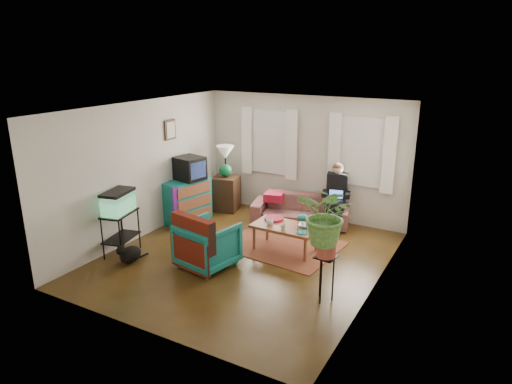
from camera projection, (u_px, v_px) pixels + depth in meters
The scene contains 31 objects.
floor at pixel (245, 258), 7.99m from camera, with size 4.50×5.00×0.01m, color #4F2B14.
ceiling at pixel (244, 108), 7.21m from camera, with size 4.50×5.00×0.01m, color white.
wall_back at pixel (304, 157), 9.68m from camera, with size 4.50×0.01×2.60m, color silver.
wall_front at pixel (140, 239), 5.51m from camera, with size 4.50×0.01×2.60m, color silver.
wall_left at pixel (142, 170), 8.64m from camera, with size 0.01×5.00×2.60m, color silver.
wall_right at pixel (379, 209), 6.56m from camera, with size 0.01×5.00×2.60m, color silver.
window_left at pixel (270, 142), 9.96m from camera, with size 1.08×0.04×1.38m, color white.
window_right at pixel (362, 152), 9.01m from camera, with size 1.08×0.04×1.38m, color white.
curtains_left at pixel (268, 143), 9.90m from camera, with size 1.36×0.06×1.50m, color white.
curtains_right at pixel (361, 153), 8.95m from camera, with size 1.36×0.06×1.50m, color white.
picture_frame at pixel (170, 130), 9.14m from camera, with size 0.04×0.32×0.40m, color #3D2616.
area_rug at pixel (282, 245), 8.49m from camera, with size 2.00×1.60×0.01m, color brown.
sofa at pixel (301, 205), 9.51m from camera, with size 2.00×0.79×0.78m, color brown.
seated_person at pixel (336, 198), 9.27m from camera, with size 0.50×0.61×1.19m, color black, non-canonical shape.
side_table at pixel (226, 193), 10.29m from camera, with size 0.53×0.53×0.78m, color #382415.
table_lamp at pixel (225, 162), 10.07m from camera, with size 0.40×0.40×0.71m, color white, non-canonical shape.
dresser at pixel (187, 201), 9.59m from camera, with size 0.50×1.00×0.90m, color #105B64.
crt_tv at pixel (189, 168), 9.44m from camera, with size 0.55×0.50×0.48m, color black.
aquarium_stand at pixel (121, 233), 8.04m from camera, with size 0.39×0.69×0.78m, color black.
aquarium at pixel (118, 202), 7.87m from camera, with size 0.35×0.63×0.41m, color #7FD899.
black_cat at pixel (130, 253), 7.75m from camera, with size 0.28×0.44×0.37m, color black.
armchair at pixel (208, 242), 7.57m from camera, with size 0.84×0.79×0.86m, color navy.
serape_throw at pixel (192, 238), 7.28m from camera, with size 0.87×0.20×0.71m, color #9E0A0A.
coffee_table at pixel (285, 238), 8.22m from camera, with size 1.17×0.64×0.48m, color brown.
cup_a at pixel (270, 222), 8.17m from camera, with size 0.13×0.13×0.10m, color white.
cup_b at pixel (283, 227), 7.95m from camera, with size 0.11×0.11×0.10m, color beige.
bowl at pixel (304, 225), 8.07m from camera, with size 0.23×0.23×0.06m, color white.
snack_tray at pixel (274, 218), 8.42m from camera, with size 0.36×0.36×0.04m, color #B21414.
birdcage at pixel (302, 224), 7.77m from camera, with size 0.19×0.19×0.34m, color #115B6B, non-canonical shape.
plant_stand at pixel (325, 278), 6.54m from camera, with size 0.30×0.30×0.70m, color black.
potted_plant at pixel (327, 224), 6.29m from camera, with size 0.80×0.69×0.89m, color #599947.
Camera 1 is at (3.70, -6.27, 3.49)m, focal length 32.00 mm.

